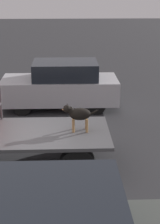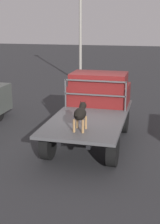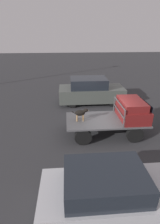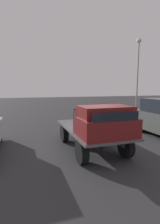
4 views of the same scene
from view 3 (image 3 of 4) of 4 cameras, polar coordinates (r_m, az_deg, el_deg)
The scene contains 7 objects.
ground_plane at distance 9.61m, azimuth 8.20°, elevation -7.03°, with size 80.00×80.00×0.00m, color #2D2D30.
flatbed_truck at distance 9.29m, azimuth 8.43°, elevation -3.67°, with size 4.12×2.01×0.89m.
truck_cab at distance 9.35m, azimuth 16.66°, elevation 0.69°, with size 1.32×1.89×1.02m.
truck_headboard at distance 9.09m, azimuth 12.61°, elevation 1.18°, with size 0.04×1.89×0.89m.
dog at distance 8.77m, azimuth 0.35°, elevation -0.29°, with size 0.86×0.29×0.68m.
parked_sedan at distance 5.56m, azimuth 9.51°, elevation -24.74°, with size 4.03×1.75×1.66m.
parked_pickup_far at distance 13.27m, azimuth 3.48°, elevation 6.87°, with size 4.81×2.00×1.94m.
Camera 3 is at (-1.99, -7.95, 5.03)m, focal length 28.00 mm.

